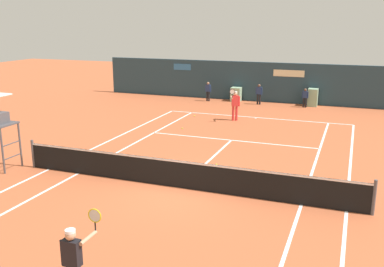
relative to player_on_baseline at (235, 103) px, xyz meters
The scene contains 11 objects.
ground_plane 10.03m from the player_on_baseline, 84.42° to the right, with size 80.00×80.00×0.01m.
tennis_net 10.57m from the player_on_baseline, 84.72° to the right, with size 12.10×0.10×1.07m.
sponsor_back_wall 6.54m from the player_on_baseline, 81.38° to the left, with size 25.00×1.02×2.70m.
player_on_baseline is the anchor object (origin of this frame).
player_near_side 16.90m from the player_on_baseline, 85.45° to the right, with size 0.62×0.65×1.79m.
ball_kid_centre_post 5.28m from the player_on_baseline, 87.70° to the left, with size 0.46×0.19×1.36m.
ball_kid_right_post 6.17m from the player_on_baseline, 58.67° to the left, with size 0.41×0.17×1.24m.
ball_kid_left_post 6.25m from the player_on_baseline, 122.51° to the left, with size 0.44×0.21×1.33m.
tennis_ball_mid_court 3.64m from the player_on_baseline, 124.73° to the right, with size 0.07×0.07×0.07m, color #CCE033.
tennis_ball_by_sideline 2.68m from the player_on_baseline, behind, with size 0.07×0.07×0.07m, color #CCE033.
tennis_ball_near_service_line 8.05m from the player_on_baseline, 79.69° to the right, with size 0.07×0.07×0.07m, color #CCE033.
Camera 1 is at (5.23, -12.65, 5.41)m, focal length 40.81 mm.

